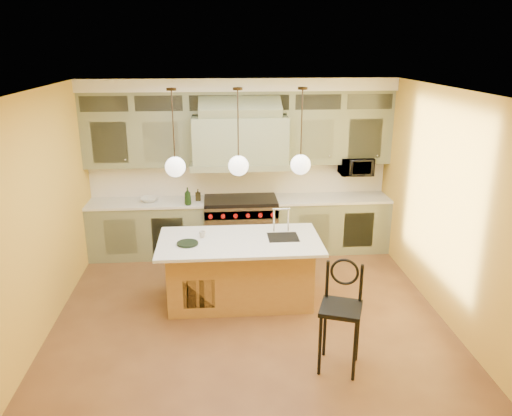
{
  "coord_description": "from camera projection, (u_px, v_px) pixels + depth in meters",
  "views": [
    {
      "loc": [
        -0.38,
        -5.76,
        3.4
      ],
      "look_at": [
        0.14,
        0.7,
        1.26
      ],
      "focal_mm": 35.0,
      "sensor_mm": 36.0,
      "label": 1
    }
  ],
  "objects": [
    {
      "name": "counter_stool",
      "position": [
        341.0,
        309.0,
        5.33
      ],
      "size": [
        0.55,
        0.55,
        1.23
      ],
      "rotation": [
        0.0,
        0.0,
        -0.35
      ],
      "color": "black",
      "rests_on": "floor"
    },
    {
      "name": "microwave",
      "position": [
        356.0,
        166.0,
        8.37
      ],
      "size": [
        0.54,
        0.37,
        0.3
      ],
      "primitive_type": "imported",
      "color": "black",
      "rests_on": "back_cabinetry"
    },
    {
      "name": "wall_left",
      "position": [
        38.0,
        217.0,
        5.9
      ],
      "size": [
        0.0,
        5.0,
        5.0
      ],
      "primitive_type": "plane",
      "rotation": [
        1.57,
        0.0,
        1.57
      ],
      "color": "gold",
      "rests_on": "ground"
    },
    {
      "name": "floor",
      "position": [
        249.0,
        316.0,
        6.54
      ],
      "size": [
        5.0,
        5.0,
        0.0
      ],
      "primitive_type": "plane",
      "color": "brown",
      "rests_on": "ground"
    },
    {
      "name": "kitchen_island",
      "position": [
        240.0,
        269.0,
        6.81
      ],
      "size": [
        2.16,
        1.16,
        1.35
      ],
      "rotation": [
        0.0,
        0.0,
        0.0
      ],
      "color": "#A4733A",
      "rests_on": "floor"
    },
    {
      "name": "pendant_center",
      "position": [
        238.0,
        164.0,
        6.35
      ],
      "size": [
        0.26,
        0.26,
        1.11
      ],
      "color": "#2D2319",
      "rests_on": "ceiling"
    },
    {
      "name": "back_cabinetry",
      "position": [
        240.0,
        170.0,
        8.21
      ],
      "size": [
        5.0,
        0.77,
        2.9
      ],
      "color": "gray",
      "rests_on": "floor"
    },
    {
      "name": "wall_right",
      "position": [
        447.0,
        207.0,
        6.28
      ],
      "size": [
        0.0,
        5.0,
        5.0
      ],
      "primitive_type": "plane",
      "rotation": [
        1.57,
        0.0,
        -1.57
      ],
      "color": "gold",
      "rests_on": "ground"
    },
    {
      "name": "pendant_right",
      "position": [
        301.0,
        162.0,
        6.41
      ],
      "size": [
        0.26,
        0.26,
        1.11
      ],
      "color": "#2D2319",
      "rests_on": "ceiling"
    },
    {
      "name": "cup",
      "position": [
        202.0,
        234.0,
        6.7
      ],
      "size": [
        0.1,
        0.1,
        0.09
      ],
      "primitive_type": "imported",
      "rotation": [
        0.0,
        0.0,
        -0.13
      ],
      "color": "beige",
      "rests_on": "kitchen_island"
    },
    {
      "name": "pendant_left",
      "position": [
        175.0,
        165.0,
        6.29
      ],
      "size": [
        0.26,
        0.26,
        1.11
      ],
      "color": "#2D2319",
      "rests_on": "ceiling"
    },
    {
      "name": "ceiling",
      "position": [
        248.0,
        90.0,
        5.63
      ],
      "size": [
        5.0,
        5.0,
        0.0
      ],
      "primitive_type": "plane",
      "rotation": [
        3.14,
        0.0,
        0.0
      ],
      "color": "white",
      "rests_on": "wall_back"
    },
    {
      "name": "fruit_bowl",
      "position": [
        150.0,
        200.0,
        8.16
      ],
      "size": [
        0.32,
        0.32,
        0.07
      ],
      "primitive_type": "imported",
      "rotation": [
        0.0,
        0.0,
        -0.15
      ],
      "color": "silver",
      "rests_on": "back_cabinetry"
    },
    {
      "name": "range",
      "position": [
        241.0,
        225.0,
        8.42
      ],
      "size": [
        1.2,
        0.74,
        0.96
      ],
      "color": "silver",
      "rests_on": "floor"
    },
    {
      "name": "oil_bottle_a",
      "position": [
        188.0,
        196.0,
        7.96
      ],
      "size": [
        0.11,
        0.11,
        0.29
      ],
      "primitive_type": "imported",
      "rotation": [
        0.0,
        0.0,
        -0.0
      ],
      "color": "black",
      "rests_on": "back_cabinetry"
    },
    {
      "name": "wall_back",
      "position": [
        239.0,
        165.0,
        8.45
      ],
      "size": [
        5.0,
        0.0,
        5.0
      ],
      "primitive_type": "plane",
      "rotation": [
        1.57,
        0.0,
        0.0
      ],
      "color": "gold",
      "rests_on": "ground"
    },
    {
      "name": "oil_bottle_b",
      "position": [
        198.0,
        195.0,
        8.2
      ],
      "size": [
        0.09,
        0.09,
        0.19
      ],
      "primitive_type": "imported",
      "rotation": [
        0.0,
        0.0,
        0.05
      ],
      "color": "black",
      "rests_on": "back_cabinetry"
    },
    {
      "name": "wall_front",
      "position": [
        271.0,
        318.0,
        3.72
      ],
      "size": [
        5.0,
        0.0,
        5.0
      ],
      "primitive_type": "plane",
      "rotation": [
        -1.57,
        0.0,
        0.0
      ],
      "color": "gold",
      "rests_on": "ground"
    }
  ]
}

